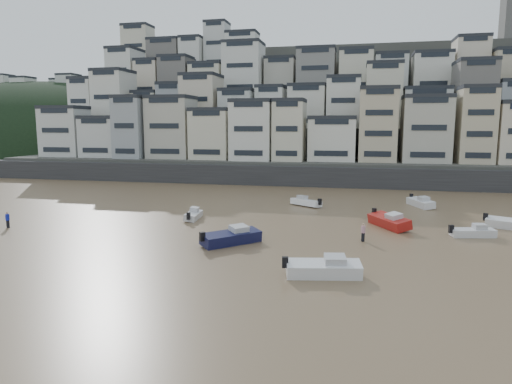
% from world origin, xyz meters
% --- Properties ---
extents(sea_strip, '(340.00, 340.00, 0.00)m').
position_xyz_m(sea_strip, '(-110.00, 145.00, 0.01)').
color(sea_strip, '#4C596C').
rests_on(sea_strip, ground).
extents(harbor_wall, '(140.00, 3.00, 3.50)m').
position_xyz_m(harbor_wall, '(10.00, 65.00, 1.75)').
color(harbor_wall, '#38383A').
rests_on(harbor_wall, ground).
extents(hillside, '(141.04, 66.00, 50.00)m').
position_xyz_m(hillside, '(14.73, 104.84, 13.01)').
color(hillside, '#4C4C47').
rests_on(hillside, ground).
extents(headland, '(216.00, 135.00, 53.33)m').
position_xyz_m(headland, '(-95.00, 135.00, 0.02)').
color(headland, black).
rests_on(headland, ground).
extents(boat_i, '(3.64, 5.75, 1.49)m').
position_xyz_m(boat_i, '(24.58, 47.88, 0.75)').
color(boat_i, silver).
rests_on(boat_i, ground).
extents(boat_c, '(5.78, 5.89, 1.70)m').
position_xyz_m(boat_c, '(5.04, 23.97, 0.85)').
color(boat_c, '#13153C').
rests_on(boat_c, ground).
extents(boat_e, '(4.83, 6.33, 1.68)m').
position_xyz_m(boat_e, '(19.65, 34.22, 0.84)').
color(boat_e, '#A21913').
rests_on(boat_e, ground).
extents(boat_f, '(1.89, 4.56, 1.21)m').
position_xyz_m(boat_f, '(-2.22, 33.69, 0.60)').
color(boat_f, silver).
rests_on(boat_f, ground).
extents(boat_g, '(5.69, 3.98, 1.49)m').
position_xyz_m(boat_g, '(32.24, 36.13, 0.74)').
color(boat_g, silver).
rests_on(boat_g, ground).
extents(boat_d, '(4.79, 2.50, 1.25)m').
position_xyz_m(boat_d, '(27.42, 31.71, 0.62)').
color(boat_d, silver).
rests_on(boat_d, ground).
extents(boat_a, '(6.13, 3.00, 1.60)m').
position_xyz_m(boat_a, '(14.00, 16.63, 0.80)').
color(boat_a, silver).
rests_on(boat_a, ground).
extents(boat_h, '(4.93, 4.01, 1.32)m').
position_xyz_m(boat_h, '(9.60, 45.13, 0.66)').
color(boat_h, white).
rests_on(boat_h, ground).
extents(person_blue, '(0.44, 0.44, 1.74)m').
position_xyz_m(person_blue, '(-19.92, 25.22, 0.87)').
color(person_blue, '#1622AB').
rests_on(person_blue, ground).
extents(person_pink, '(0.44, 0.44, 1.74)m').
position_xyz_m(person_pink, '(16.89, 27.61, 0.87)').
color(person_pink, '#BA8394').
rests_on(person_pink, ground).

